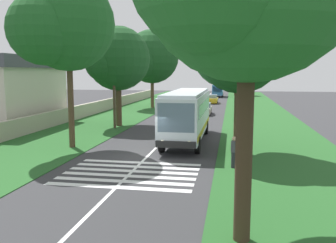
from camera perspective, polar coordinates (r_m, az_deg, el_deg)
The scene contains 19 objects.
ground at distance 21.69m, azimuth -3.64°, elevation -5.86°, with size 160.00×160.00×0.00m, color #333335.
grass_verge_left at distance 38.19m, azimuth -10.33°, elevation -0.01°, with size 120.00×8.00×0.04m, color #235623.
grass_verge_right at distance 35.98m, azimuth 14.99°, elevation -0.63°, with size 120.00×8.00×0.04m, color #235623.
centre_line at distance 36.19m, azimuth 1.95°, elevation -0.34°, with size 110.00×0.16×0.01m, color silver.
coach_bus at distance 26.70m, azimuth 3.05°, elevation 1.39°, with size 11.16×2.62×3.73m.
zebra_crossing at distance 18.70m, azimuth -5.97°, elevation -8.11°, with size 4.95×6.80×0.01m.
trailing_car_0 at distance 44.33m, azimuth 5.63°, elevation 1.98°, with size 4.30×1.78×1.43m.
trailing_car_1 at distance 53.35m, azimuth 2.38°, elevation 2.98°, with size 4.30×1.78×1.43m.
trailing_car_2 at distance 60.32m, azimuth 6.95°, elevation 3.48°, with size 4.30×1.78×1.43m.
trailing_car_3 at distance 67.66m, azimuth 4.06°, elevation 3.98°, with size 4.30×1.78×1.43m.
trailing_minibus_0 at distance 76.52m, azimuth 7.83°, elevation 5.02°, with size 6.00×2.14×2.53m.
roadside_tree_left_0 at distance 52.31m, azimuth -2.77°, elevation 9.91°, with size 9.36×7.61×11.06m.
roadside_tree_left_1 at distance 25.26m, azimuth -16.08°, elevation 14.11°, with size 7.32×6.20×11.22m.
roadside_tree_left_2 at distance 34.89m, azimuth -7.93°, elevation 9.50°, with size 7.02×6.00×9.33m.
roadside_tree_right_0 at distance 82.52m, azimuth 10.53°, elevation 7.98°, with size 5.84×5.08×8.24m.
roadside_tree_right_2 at distance 23.13m, azimuth 10.76°, elevation 10.76°, with size 6.57×5.51×9.25m.
utility_pole at distance 33.17m, azimuth -8.48°, elevation 5.43°, with size 0.24×1.40×7.25m.
roadside_wall at distance 43.96m, azimuth -12.26°, elevation 1.92°, with size 70.00×0.40×1.44m, color #B2A893.
pedestrian at distance 19.66m, azimuth 10.32°, elevation -4.69°, with size 0.34×0.34×1.69m.
Camera 1 is at (-20.48, -5.00, 5.10)m, focal length 38.81 mm.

